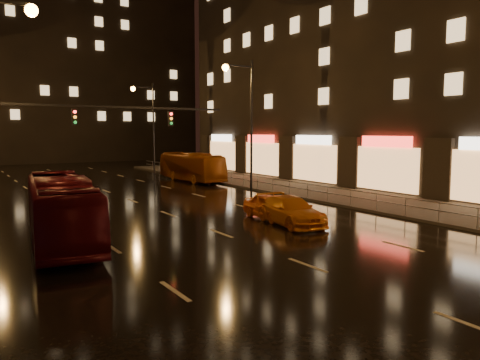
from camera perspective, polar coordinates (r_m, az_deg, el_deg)
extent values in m
plane|color=black|center=(30.36, -11.77, -2.95)|extent=(140.00, 140.00, 0.00)
cube|color=#38332D|center=(33.58, 13.63, -2.02)|extent=(7.00, 70.00, 0.15)
cube|color=black|center=(47.17, 20.68, 18.26)|extent=(18.00, 50.00, 30.00)
cube|color=black|center=(82.52, -22.47, 14.80)|extent=(44.00, 16.00, 36.00)
cube|color=black|center=(29.41, -15.71, 8.59)|extent=(15.20, 0.14, 0.14)
cube|color=black|center=(28.88, -19.51, 7.24)|extent=(0.32, 0.18, 0.95)
cube|color=black|center=(30.77, -8.46, 7.41)|extent=(0.32, 0.18, 0.95)
sphere|color=#FF1E19|center=(28.77, -19.48, 7.84)|extent=(0.18, 0.18, 0.18)
cylinder|color=#99999E|center=(56.21, -10.60, 1.76)|extent=(0.04, 0.04, 1.00)
cube|color=#99999E|center=(33.47, 6.03, -0.15)|extent=(0.05, 56.00, 0.05)
cube|color=#99999E|center=(33.52, 6.02, -0.83)|extent=(0.05, 56.00, 0.05)
imported|color=#530B13|center=(20.96, -20.97, -3.34)|extent=(3.51, 10.15, 2.77)
imported|color=#9E4B0F|center=(44.06, -5.96, 1.60)|extent=(2.32, 9.57, 2.66)
imported|color=orange|center=(24.87, 3.71, -3.27)|extent=(1.78, 3.90, 1.30)
imported|color=orange|center=(23.50, 6.19, -3.73)|extent=(2.57, 4.97, 1.38)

